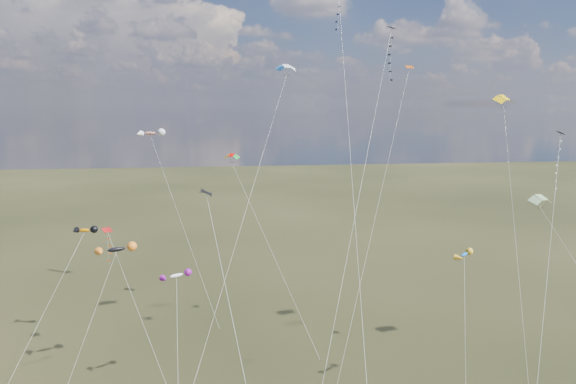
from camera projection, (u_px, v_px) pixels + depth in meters
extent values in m
cube|color=black|center=(392.00, 28.00, 48.24)|extent=(1.14, 1.13, 0.35)
cylinder|color=silver|center=(351.00, 239.00, 40.87)|extent=(12.13, 19.72, 35.39)
cylinder|color=silver|center=(354.00, 211.00, 41.61)|extent=(2.43, 25.37, 39.49)
cube|color=black|center=(206.00, 192.00, 38.49)|extent=(0.83, 0.90, 0.39)
cylinder|color=silver|center=(242.00, 365.00, 34.67)|extent=(4.63, 12.19, 21.77)
cube|color=#A71011|center=(107.00, 230.00, 55.11)|extent=(1.24, 1.22, 0.36)
cylinder|color=silver|center=(139.00, 312.00, 51.91)|extent=(7.53, 10.12, 14.96)
cube|color=#0A184A|center=(561.00, 133.00, 49.73)|extent=(0.67, 0.72, 0.31)
cylinder|color=silver|center=(546.00, 294.00, 42.44)|extent=(12.61, 17.79, 25.55)
cube|color=#CC5410|center=(409.00, 67.00, 54.12)|extent=(0.79, 0.73, 0.33)
cylinder|color=silver|center=(372.00, 234.00, 48.96)|extent=(11.66, 14.71, 32.17)
cylinder|color=silver|center=(518.00, 252.00, 48.32)|extent=(4.34, 16.07, 28.99)
cylinder|color=silver|center=(237.00, 236.00, 47.65)|extent=(11.91, 20.17, 32.37)
cylinder|color=silver|center=(273.00, 250.00, 62.09)|extent=(9.30, 14.86, 21.73)
cube|color=#332316|center=(321.00, 360.00, 57.24)|extent=(0.10, 0.10, 0.12)
ellipsoid|color=black|center=(116.00, 249.00, 51.86)|extent=(3.66, 2.45, 1.08)
cylinder|color=silver|center=(86.00, 333.00, 48.65)|extent=(4.67, 8.40, 13.79)
ellipsoid|color=orange|center=(84.00, 230.00, 59.55)|extent=(2.67, 1.42, 1.03)
cylinder|color=silver|center=(48.00, 303.00, 55.90)|extent=(6.17, 9.13, 13.83)
ellipsoid|color=white|center=(176.00, 275.00, 49.17)|extent=(2.77, 2.11, 0.79)
cylinder|color=silver|center=(178.00, 359.00, 45.39)|extent=(0.66, 9.94, 12.08)
ellipsoid|color=red|center=(150.00, 133.00, 73.92)|extent=(4.22, 2.67, 1.28)
cylinder|color=silver|center=(183.00, 225.00, 69.48)|extent=(9.58, 14.49, 24.14)
cube|color=#332316|center=(220.00, 330.00, 65.03)|extent=(0.10, 0.10, 0.12)
ellipsoid|color=blue|center=(464.00, 254.00, 47.02)|extent=(2.29, 2.08, 0.75)
cylinder|color=silver|center=(465.00, 350.00, 44.27)|extent=(2.74, 7.85, 14.70)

